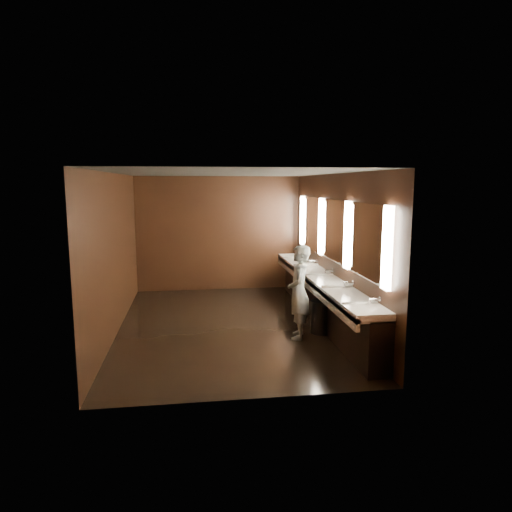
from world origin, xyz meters
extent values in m
plane|color=black|center=(0.00, 0.00, 0.00)|extent=(6.00, 6.00, 0.00)
cube|color=#2D2D2B|center=(0.00, 0.00, 2.80)|extent=(4.00, 6.00, 0.02)
cube|color=black|center=(0.00, 3.00, 1.40)|extent=(4.00, 0.02, 2.80)
cube|color=black|center=(0.00, -3.00, 1.40)|extent=(4.00, 0.02, 2.80)
cube|color=black|center=(-2.00, 0.00, 1.40)|extent=(0.02, 6.00, 2.80)
cube|color=black|center=(2.00, 0.00, 1.40)|extent=(0.02, 6.00, 2.80)
cube|color=black|center=(1.82, 0.00, 0.40)|extent=(0.36, 5.40, 0.81)
cube|color=silver|center=(1.73, 0.00, 0.85)|extent=(0.55, 5.40, 0.12)
cube|color=silver|center=(1.48, 0.00, 0.77)|extent=(0.06, 5.40, 0.18)
cylinder|color=silver|center=(1.91, -2.20, 0.99)|extent=(0.18, 0.04, 0.04)
cylinder|color=silver|center=(1.91, -1.10, 0.99)|extent=(0.18, 0.04, 0.04)
cylinder|color=silver|center=(1.91, 0.00, 0.99)|extent=(0.18, 0.04, 0.04)
cylinder|color=silver|center=(1.91, 1.10, 0.99)|extent=(0.18, 0.04, 0.04)
cylinder|color=silver|center=(1.91, 2.20, 0.99)|extent=(0.18, 0.04, 0.04)
cube|color=#FCEBCC|center=(1.97, -2.40, 1.75)|extent=(0.06, 0.22, 1.15)
cube|color=white|center=(1.99, -1.60, 1.75)|extent=(0.03, 1.32, 1.15)
cube|color=#FCEBCC|center=(1.97, -0.80, 1.75)|extent=(0.06, 0.23, 1.15)
cube|color=white|center=(1.99, 0.00, 1.75)|extent=(0.03, 1.32, 1.15)
cube|color=#FCEBCC|center=(1.97, 0.80, 1.75)|extent=(0.06, 0.23, 1.15)
cube|color=white|center=(1.99, 1.60, 1.75)|extent=(0.03, 1.32, 1.15)
cube|color=#FCEBCC|center=(1.97, 2.40, 1.75)|extent=(0.06, 0.22, 1.15)
imported|color=#92B0DA|center=(1.12, -0.85, 0.80)|extent=(0.51, 0.66, 1.60)
cylinder|color=black|center=(1.58, -0.66, 0.29)|extent=(0.45, 0.45, 0.58)
camera|label=1|loc=(-0.66, -8.21, 2.61)|focal=32.00mm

